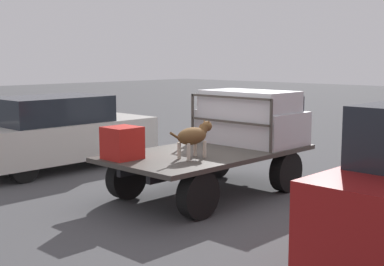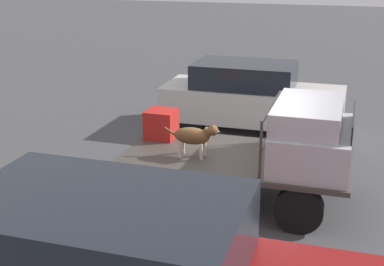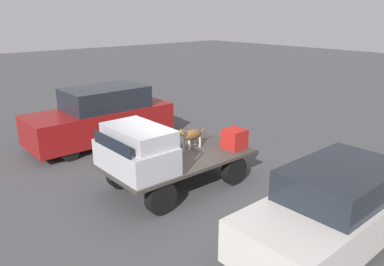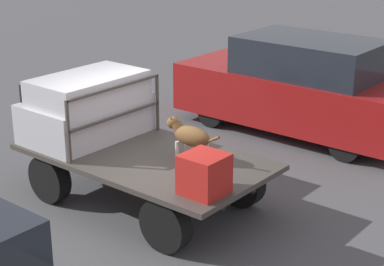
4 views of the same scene
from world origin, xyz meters
name	(u,v)px [view 2 (image 2 of 4)]	position (x,y,z in m)	size (l,w,h in m)	color
ground_plane	(235,198)	(0.00, 0.00, 0.00)	(80.00, 80.00, 0.00)	#474749
flatbed_truck	(236,167)	(0.00, 0.00, 0.61)	(3.92, 2.09, 0.83)	black
truck_cab	(311,135)	(1.25, 0.00, 1.33)	(1.26, 1.97, 1.05)	#B7B7BC
truck_headboard	(271,123)	(0.58, 0.00, 1.47)	(0.04, 1.97, 0.97)	#3D3833
dog	(195,136)	(-0.67, -0.28, 1.21)	(1.01, 0.30, 0.64)	beige
cargo_crate	(161,124)	(-1.59, 0.52, 1.10)	(0.54, 0.54, 0.54)	#AD1E19
parked_sedan	(250,96)	(-0.56, 4.11, 0.83)	(4.41, 1.75, 1.66)	black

